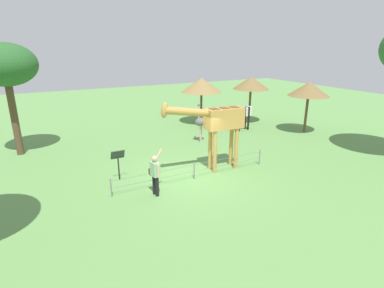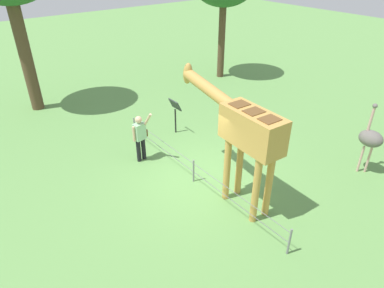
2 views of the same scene
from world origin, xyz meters
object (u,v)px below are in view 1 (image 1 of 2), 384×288
Objects in this scene: tree_east at (5,66)px; info_sign at (118,159)px; giraffe at (218,122)px; shade_hut_aside at (201,85)px; ostrich at (201,122)px; shade_hut_far at (309,89)px; zebra at (242,113)px; visitor at (155,173)px; shade_hut_near at (251,83)px.

tree_east is 7.53m from info_sign.
giraffe reaches higher than shade_hut_aside.
shade_hut_aside reaches higher than ostrich.
shade_hut_far is 0.58× the size of tree_east.
tree_east is at bearing -6.79° from zebra.
shade_hut_aside reaches higher than visitor.
tree_east reaches higher than visitor.
shade_hut_aside is (1.46, -2.83, 1.57)m from zebra.
giraffe is 8.54m from shade_hut_aside.
shade_hut_near reaches higher than info_sign.
shade_hut_far is 7.01m from shade_hut_aside.
shade_hut_near is 14.78m from tree_east.
visitor is at bearing 113.76° from info_sign.
giraffe is 2.17× the size of visitor.
giraffe is 7.09m from zebra.
tree_east is (14.69, -0.07, 1.62)m from shade_hut_near.
zebra is (-5.00, -4.92, -1.05)m from giraffe.
info_sign is at bearing 28.74° from ostrich.
zebra is 0.33× the size of tree_east.
visitor is 2.15m from info_sign.
shade_hut_near reaches higher than shade_hut_far.
visitor is 0.54× the size of shade_hut_aside.
zebra is at bearing -156.54° from info_sign.
ostrich is at bearing 60.31° from shade_hut_aside.
info_sign is (-3.70, 5.55, -3.51)m from tree_east.
ostrich is at bearing 14.26° from zebra.
shade_hut_aside is 0.58× the size of tree_east.
shade_hut_near is 1.02× the size of shade_hut_far.
giraffe is at bearing 44.58° from zebra.
tree_east is at bearing -58.74° from visitor.
giraffe is at bearing 70.67° from ostrich.
shade_hut_far is at bearing -162.64° from giraffe.
shade_hut_far reaches higher than visitor.
visitor is 11.34m from shade_hut_aside.
shade_hut_near is 1.02× the size of shade_hut_aside.
zebra is 0.56× the size of shade_hut_far.
tree_east is at bearing 6.40° from shade_hut_aside.
shade_hut_far is (-8.28, -2.59, 0.57)m from giraffe.
tree_east is at bearing -0.27° from shade_hut_near.
info_sign is at bearing 23.46° from zebra.
shade_hut_aside is at bearing -119.69° from ostrich.
giraffe is 1.18× the size of shade_hut_far.
giraffe is 1.15× the size of shade_hut_near.
zebra is 1.38× the size of info_sign.
tree_east is (7.93, -6.46, 2.24)m from giraffe.
giraffe is 10.47m from tree_east.
shade_hut_near is 0.59× the size of tree_east.
giraffe reaches higher than ostrich.
visitor is at bearing 51.89° from shade_hut_aside.
shade_hut_far is 2.45× the size of info_sign.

